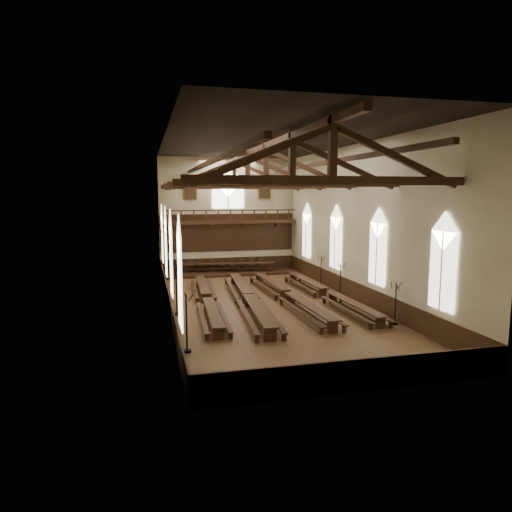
{
  "coord_description": "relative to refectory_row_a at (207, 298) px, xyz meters",
  "views": [
    {
      "loc": [
        -7.16,
        -26.84,
        6.9
      ],
      "look_at": [
        -0.26,
        1.5,
        2.88
      ],
      "focal_mm": 32.0,
      "sensor_mm": 36.0,
      "label": 1
    }
  ],
  "objects": [
    {
      "name": "roof_trusses",
      "position": [
        3.58,
        -0.45,
        7.72
      ],
      "size": [
        11.7,
        25.7,
        2.8
      ],
      "color": "#3C1D13",
      "rests_on": "room_walls"
    },
    {
      "name": "room_walls",
      "position": [
        3.58,
        -0.45,
        5.96
      ],
      "size": [
        26.0,
        26.0,
        26.0
      ],
      "color": "beige",
      "rests_on": "ground"
    },
    {
      "name": "high_chairs",
      "position": [
        3.32,
        11.73,
        0.28
      ],
      "size": [
        6.78,
        0.48,
        1.05
      ],
      "color": "#3C1D13",
      "rests_on": "dais"
    },
    {
      "name": "portraits",
      "position": [
        3.58,
        12.45,
        6.6
      ],
      "size": [
        7.75,
        0.09,
        1.45
      ],
      "color": "brown",
      "rests_on": "room_walls"
    },
    {
      "name": "refectory_row_d",
      "position": [
        7.82,
        -0.18,
        0.0
      ],
      "size": [
        1.56,
        13.85,
        0.69
      ],
      "color": "#3C1D13",
      "rests_on": "ground"
    },
    {
      "name": "wainscot_band",
      "position": [
        3.58,
        -0.45,
        0.1
      ],
      "size": [
        12.0,
        26.0,
        1.2
      ],
      "color": "#35200F",
      "rests_on": "ground"
    },
    {
      "name": "candelabrum_left_far",
      "position": [
        -1.97,
        4.59,
        0.2
      ],
      "size": [
        0.67,
        0.68,
        2.29
      ],
      "color": "black",
      "rests_on": "ground"
    },
    {
      "name": "end_window",
      "position": [
        3.58,
        12.45,
        6.72
      ],
      "size": [
        2.8,
        0.12,
        3.8
      ],
      "color": "white",
      "rests_on": "room_walls"
    },
    {
      "name": "candelabrum_right_near",
      "position": [
        9.13,
        -6.23,
        0.21
      ],
      "size": [
        0.67,
        0.7,
        2.32
      ],
      "color": "black",
      "rests_on": "ground"
    },
    {
      "name": "candelabrum_left_mid",
      "position": [
        -1.97,
        -1.56,
        0.3
      ],
      "size": [
        0.8,
        0.74,
        2.64
      ],
      "color": "black",
      "rests_on": "ground"
    },
    {
      "name": "side_windows",
      "position": [
        3.58,
        -0.45,
        3.24
      ],
      "size": [
        11.85,
        19.8,
        4.5
      ],
      "color": "white",
      "rests_on": "room_walls"
    },
    {
      "name": "dais",
      "position": [
        3.32,
        10.95,
        -0.4
      ],
      "size": [
        11.4,
        3.1,
        0.21
      ],
      "primitive_type": "cube",
      "color": "#35200F",
      "rests_on": "ground"
    },
    {
      "name": "candelabrum_right_far",
      "position": [
        9.13,
        4.28,
        0.21
      ],
      "size": [
        0.68,
        0.7,
        2.33
      ],
      "color": "black",
      "rests_on": "ground"
    },
    {
      "name": "candelabrum_left_near",
      "position": [
        -1.97,
        -7.93,
        0.34
      ],
      "size": [
        0.83,
        0.79,
        2.74
      ],
      "color": "black",
      "rests_on": "ground"
    },
    {
      "name": "refectory_row_a",
      "position": [
        0.0,
        0.0,
        0.0
      ],
      "size": [
        1.71,
        13.84,
        0.68
      ],
      "color": "#3C1D13",
      "rests_on": "ground"
    },
    {
      "name": "high_table",
      "position": [
        3.32,
        10.95,
        0.34
      ],
      "size": [
        7.98,
        1.94,
        0.74
      ],
      "color": "#3C1D13",
      "rests_on": "dais"
    },
    {
      "name": "ground",
      "position": [
        3.58,
        -0.45,
        -0.5
      ],
      "size": [
        26.0,
        26.0,
        0.0
      ],
      "primitive_type": "plane",
      "color": "brown",
      "rests_on": "ground"
    },
    {
      "name": "refectory_row_c",
      "position": [
        5.13,
        -0.12,
        0.04
      ],
      "size": [
        1.66,
        14.31,
        0.74
      ],
      "color": "#3C1D13",
      "rests_on": "ground"
    },
    {
      "name": "minstrels_gallery",
      "position": [
        3.58,
        12.21,
        3.41
      ],
      "size": [
        11.8,
        1.24,
        3.7
      ],
      "color": "#3C1D13",
      "rests_on": "room_walls"
    },
    {
      "name": "candelabrum_right_mid",
      "position": [
        9.13,
        0.79,
        0.21
      ],
      "size": [
        0.69,
        0.7,
        2.35
      ],
      "color": "black",
      "rests_on": "ground"
    },
    {
      "name": "refectory_row_b",
      "position": [
        2.5,
        -0.45,
        0.07
      ],
      "size": [
        2.11,
        14.73,
        0.77
      ],
      "color": "#3C1D13",
      "rests_on": "ground"
    }
  ]
}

